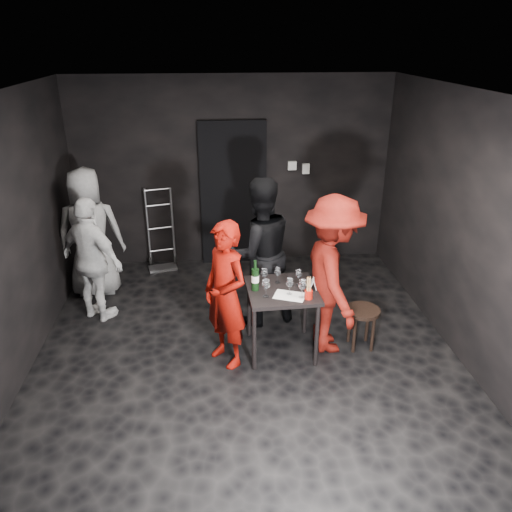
{
  "coord_description": "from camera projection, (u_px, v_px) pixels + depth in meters",
  "views": [
    {
      "loc": [
        -0.32,
        -4.51,
        3.17
      ],
      "look_at": [
        0.13,
        0.25,
        1.04
      ],
      "focal_mm": 35.0,
      "sensor_mm": 36.0,
      "label": 1
    }
  ],
  "objects": [
    {
      "name": "wine_glass_c",
      "position": [
        278.0,
        274.0,
        5.27
      ],
      "size": [
        0.09,
        0.09,
        0.19
      ],
      "primitive_type": null,
      "rotation": [
        0.0,
        0.0,
        -0.28
      ],
      "color": "white",
      "rests_on": "tasting_table"
    },
    {
      "name": "wine_glass_b",
      "position": [
        264.0,
        276.0,
        5.23
      ],
      "size": [
        0.1,
        0.1,
        0.2
      ],
      "primitive_type": null,
      "rotation": [
        0.0,
        0.0,
        -0.33
      ],
      "color": "white",
      "rests_on": "tasting_table"
    },
    {
      "name": "doorway",
      "position": [
        233.0,
        194.0,
        7.21
      ],
      "size": [
        0.95,
        0.1,
        2.1
      ],
      "primitive_type": "cube",
      "color": "black",
      "rests_on": "ground"
    },
    {
      "name": "hand_truck",
      "position": [
        162.0,
        253.0,
        7.35
      ],
      "size": [
        0.4,
        0.34,
        1.19
      ],
      "rotation": [
        0.0,
        0.0,
        0.23
      ],
      "color": "#B2B2B7",
      "rests_on": "floor"
    },
    {
      "name": "wall_back",
      "position": [
        233.0,
        173.0,
        7.15
      ],
      "size": [
        4.5,
        0.04,
        2.7
      ],
      "primitive_type": "cube",
      "color": "black",
      "rests_on": "ground"
    },
    {
      "name": "reserved_card",
      "position": [
        312.0,
        283.0,
        5.17
      ],
      "size": [
        0.12,
        0.16,
        0.11
      ],
      "primitive_type": null,
      "rotation": [
        0.0,
        0.0,
        -0.23
      ],
      "color": "white",
      "rests_on": "tasting_table"
    },
    {
      "name": "woman_black",
      "position": [
        259.0,
        240.0,
        5.65
      ],
      "size": [
        1.11,
        0.79,
        2.08
      ],
      "primitive_type": "imported",
      "rotation": [
        0.0,
        0.0,
        3.39
      ],
      "color": "black",
      "rests_on": "floor"
    },
    {
      "name": "wine_glass_f",
      "position": [
        298.0,
        277.0,
        5.22
      ],
      "size": [
        0.08,
        0.08,
        0.19
      ],
      "primitive_type": null,
      "rotation": [
        0.0,
        0.0,
        -0.12
      ],
      "color": "white",
      "rests_on": "tasting_table"
    },
    {
      "name": "wine_glass_e",
      "position": [
        302.0,
        288.0,
        4.96
      ],
      "size": [
        0.11,
        0.11,
        0.22
      ],
      "primitive_type": null,
      "rotation": [
        0.0,
        0.0,
        -0.33
      ],
      "color": "white",
      "rests_on": "tasting_table"
    },
    {
      "name": "wall_front",
      "position": [
        281.0,
        416.0,
        2.6
      ],
      "size": [
        4.5,
        0.04,
        2.7
      ],
      "primitive_type": "cube",
      "color": "black",
      "rests_on": "ground"
    },
    {
      "name": "wall_right",
      "position": [
        466.0,
        230.0,
        5.06
      ],
      "size": [
        0.04,
        5.0,
        2.7
      ],
      "primitive_type": "cube",
      "color": "black",
      "rests_on": "ground"
    },
    {
      "name": "breadstick_cup",
      "position": [
        309.0,
        288.0,
        4.94
      ],
      "size": [
        0.08,
        0.08,
        0.25
      ],
      "rotation": [
        0.0,
        0.0,
        0.02
      ],
      "color": "#A01309",
      "rests_on": "tasting_table"
    },
    {
      "name": "wallbox_upper",
      "position": [
        292.0,
        166.0,
        7.13
      ],
      "size": [
        0.12,
        0.06,
        0.12
      ],
      "primitive_type": "cube",
      "color": "#B7B7B2",
      "rests_on": "wall_back"
    },
    {
      "name": "ceiling",
      "position": [
        244.0,
        93.0,
        4.32
      ],
      "size": [
        4.5,
        5.0,
        0.02
      ],
      "primitive_type": "cube",
      "color": "silver",
      "rests_on": "ground"
    },
    {
      "name": "server_red",
      "position": [
        226.0,
        293.0,
        4.98
      ],
      "size": [
        0.66,
        0.7,
        1.61
      ],
      "primitive_type": "imported",
      "rotation": [
        0.0,
        0.0,
        -0.92
      ],
      "color": "#7F0A03",
      "rests_on": "floor"
    },
    {
      "name": "bystander_cream",
      "position": [
        92.0,
        260.0,
        5.8
      ],
      "size": [
        0.99,
        0.87,
        1.54
      ],
      "primitive_type": "imported",
      "rotation": [
        0.0,
        0.0,
        2.53
      ],
      "color": "silver",
      "rests_on": "floor"
    },
    {
      "name": "wallbox_lower",
      "position": [
        306.0,
        169.0,
        7.17
      ],
      "size": [
        0.1,
        0.06,
        0.14
      ],
      "primitive_type": "cube",
      "color": "#B7B7B2",
      "rests_on": "wall_back"
    },
    {
      "name": "tasting_table",
      "position": [
        282.0,
        297.0,
        5.22
      ],
      "size": [
        0.72,
        0.72,
        0.75
      ],
      "rotation": [
        0.0,
        0.0,
        0.04
      ],
      "color": "black",
      "rests_on": "floor"
    },
    {
      "name": "wine_bottle",
      "position": [
        255.0,
        279.0,
        5.11
      ],
      "size": [
        0.08,
        0.08,
        0.33
      ],
      "rotation": [
        0.0,
        0.0,
        0.11
      ],
      "color": "black",
      "rests_on": "tasting_table"
    },
    {
      "name": "wine_glass_d",
      "position": [
        290.0,
        286.0,
        5.03
      ],
      "size": [
        0.1,
        0.1,
        0.2
      ],
      "primitive_type": null,
      "rotation": [
        0.0,
        0.0,
        -0.39
      ],
      "color": "white",
      "rests_on": "tasting_table"
    },
    {
      "name": "wall_left",
      "position": [
        7.0,
        246.0,
        4.68
      ],
      "size": [
        0.04,
        5.0,
        2.7
      ],
      "primitive_type": "cube",
      "color": "black",
      "rests_on": "ground"
    },
    {
      "name": "wine_glass_a",
      "position": [
        266.0,
        287.0,
        4.98
      ],
      "size": [
        0.1,
        0.1,
        0.21
      ],
      "primitive_type": null,
      "rotation": [
        0.0,
        0.0,
        -0.25
      ],
      "color": "white",
      "rests_on": "tasting_table"
    },
    {
      "name": "stool",
      "position": [
        362.0,
        316.0,
        5.38
      ],
      "size": [
        0.37,
        0.37,
        0.47
      ],
      "rotation": [
        0.0,
        0.0,
        -0.08
      ],
      "color": "black",
      "rests_on": "floor"
    },
    {
      "name": "tasting_mat",
      "position": [
        290.0,
        296.0,
        5.04
      ],
      "size": [
        0.36,
        0.3,
        0.0
      ],
      "primitive_type": "cube",
      "rotation": [
        0.0,
        0.0,
        -0.38
      ],
      "color": "white",
      "rests_on": "tasting_table"
    },
    {
      "name": "floor",
      "position": [
        247.0,
        353.0,
        5.42
      ],
      "size": [
        4.5,
        5.0,
        0.02
      ],
      "primitive_type": "cube",
      "color": "black",
      "rests_on": "ground"
    },
    {
      "name": "man_maroon",
      "position": [
        333.0,
        264.0,
        5.15
      ],
      "size": [
        0.67,
        1.32,
        1.99
      ],
      "primitive_type": "imported",
      "rotation": [
        0.0,
        0.0,
        1.63
      ],
      "color": "#5A0E08",
      "rests_on": "floor"
    },
    {
      "name": "bystander_grey",
      "position": [
        89.0,
        225.0,
        6.31
      ],
      "size": [
        0.97,
        0.58,
        1.91
      ],
      "primitive_type": "imported",
      "rotation": [
        0.0,
        0.0,
        3.22
      ],
      "color": "gray",
      "rests_on": "floor"
    }
  ]
}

